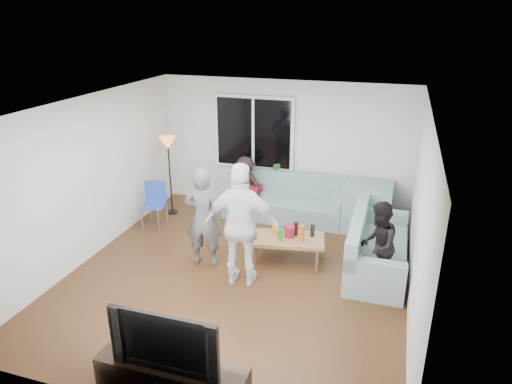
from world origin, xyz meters
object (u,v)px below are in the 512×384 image
(spectator_right, at_px, (378,246))
(tv_console, at_px, (173,380))
(player_left, at_px, (203,217))
(side_chair, at_px, (154,206))
(sofa_back_section, at_px, (284,197))
(player_right, at_px, (242,226))
(spectator_back, at_px, (246,185))
(sofa_right_section, at_px, (378,244))
(coffee_table, at_px, (289,249))
(television, at_px, (169,337))
(floor_lamp, at_px, (170,176))

(spectator_right, bearing_deg, tv_console, -30.32)
(spectator_right, xyz_separation_m, tv_console, (-1.85, -2.81, -0.44))
(player_left, bearing_deg, side_chair, -40.19)
(sofa_back_section, bearing_deg, spectator_right, -46.15)
(player_right, distance_m, spectator_right, 1.97)
(spectator_back, bearing_deg, spectator_right, -17.49)
(player_right, distance_m, tv_console, 2.42)
(sofa_right_section, xyz_separation_m, player_right, (-1.88, -1.02, 0.51))
(sofa_right_section, height_order, spectator_back, spectator_back)
(sofa_right_section, height_order, coffee_table, sofa_right_section)
(sofa_back_section, bearing_deg, coffee_table, -72.54)
(sofa_back_section, distance_m, sofa_right_section, 2.37)
(side_chair, bearing_deg, coffee_table, -23.64)
(player_left, height_order, spectator_right, player_left)
(sofa_back_section, height_order, side_chair, side_chair)
(tv_console, bearing_deg, television, 180.00)
(sofa_back_section, height_order, floor_lamp, floor_lamp)
(floor_lamp, xyz_separation_m, spectator_right, (4.07, -1.50, -0.12))
(coffee_table, xyz_separation_m, television, (-0.48, -3.17, 0.57))
(sofa_right_section, height_order, side_chair, side_chair)
(sofa_right_section, xyz_separation_m, floor_lamp, (-4.07, 0.98, 0.36))
(tv_console, height_order, television, television)
(coffee_table, bearing_deg, sofa_right_section, 6.85)
(spectator_right, bearing_deg, floor_lamp, -107.23)
(player_right, bearing_deg, television, 84.94)
(side_chair, distance_m, player_left, 1.77)
(side_chair, xyz_separation_m, player_right, (2.19, -1.31, 0.50))
(player_left, bearing_deg, player_right, 149.44)
(coffee_table, distance_m, television, 3.25)
(side_chair, xyz_separation_m, spectator_right, (4.07, -0.81, 0.23))
(floor_lamp, xyz_separation_m, television, (2.22, -4.32, -0.01))
(player_right, bearing_deg, sofa_right_section, -157.56)
(sofa_right_section, xyz_separation_m, side_chair, (-4.07, 0.29, 0.01))
(sofa_right_section, bearing_deg, side_chair, 85.93)
(spectator_right, bearing_deg, sofa_right_section, -176.97)
(spectator_right, distance_m, television, 3.37)
(player_left, xyz_separation_m, player_right, (0.75, -0.34, 0.12))
(spectator_right, relative_size, television, 1.14)
(sofa_back_section, distance_m, side_chair, 2.47)
(spectator_back, bearing_deg, tv_console, -61.15)
(floor_lamp, bearing_deg, tv_console, -62.79)
(sofa_right_section, relative_size, player_left, 1.24)
(sofa_back_section, bearing_deg, player_left, -109.74)
(sofa_right_section, height_order, spectator_right, spectator_right)
(sofa_right_section, bearing_deg, floor_lamp, 76.43)
(sofa_back_section, bearing_deg, side_chair, -152.34)
(sofa_back_section, bearing_deg, spectator_back, 177.83)
(coffee_table, relative_size, floor_lamp, 0.71)
(player_left, xyz_separation_m, spectator_back, (-0.03, 2.14, -0.23))
(spectator_back, distance_m, television, 4.87)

